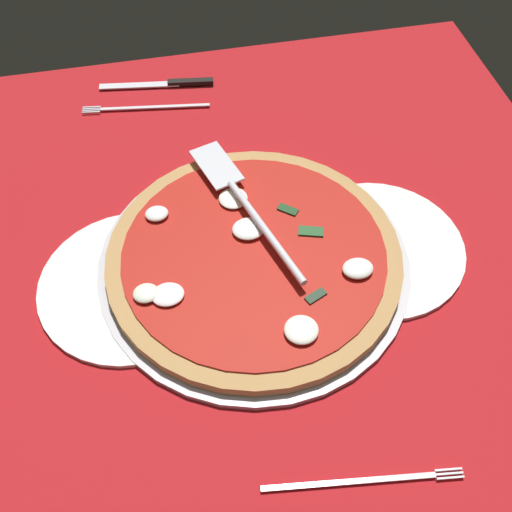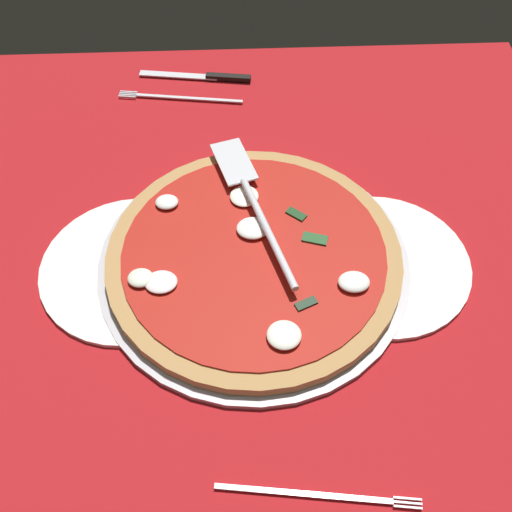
{
  "view_description": "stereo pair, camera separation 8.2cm",
  "coord_description": "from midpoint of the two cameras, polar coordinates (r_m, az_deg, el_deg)",
  "views": [
    {
      "loc": [
        -10.0,
        -48.87,
        67.57
      ],
      "look_at": [
        0.28,
        0.03,
        2.25
      ],
      "focal_mm": 43.13,
      "sensor_mm": 36.0,
      "label": 1
    },
    {
      "loc": [
        -1.85,
        -49.89,
        67.57
      ],
      "look_at": [
        0.28,
        0.03,
        2.25
      ],
      "focal_mm": 43.13,
      "sensor_mm": 36.0,
      "label": 2
    }
  ],
  "objects": [
    {
      "name": "ground_plane",
      "position": [
        0.84,
        2.59,
        -1.3
      ],
      "size": [
        99.93,
        99.93,
        0.8
      ],
      "primitive_type": "cube",
      "color": "#A6171B"
    },
    {
      "name": "checker_pattern",
      "position": [
        0.84,
        2.61,
        -1.12
      ],
      "size": [
        99.93,
        99.93,
        0.1
      ],
      "color": "silver",
      "rests_on": "ground_plane"
    },
    {
      "name": "pizza_pan",
      "position": [
        0.83,
        2.81,
        -0.84
      ],
      "size": [
        42.04,
        42.04,
        1.15
      ],
      "primitive_type": "cylinder",
      "color": "#B4B3BA",
      "rests_on": "ground_plane"
    },
    {
      "name": "dinner_plate_left",
      "position": [
        0.84,
        -8.76,
        -1.11
      ],
      "size": [
        24.52,
        24.52,
        1.0
      ],
      "primitive_type": "cylinder",
      "color": "white",
      "rests_on": "ground_plane"
    },
    {
      "name": "dinner_plate_right",
      "position": [
        0.86,
        14.26,
        -0.88
      ],
      "size": [
        23.97,
        23.97,
        1.0
      ],
      "primitive_type": "cylinder",
      "color": "white",
      "rests_on": "ground_plane"
    },
    {
      "name": "pizza",
      "position": [
        0.82,
        2.82,
        -0.22
      ],
      "size": [
        39.54,
        39.54,
        3.17
      ],
      "color": "#B3844C",
      "rests_on": "pizza_pan"
    },
    {
      "name": "pizza_server",
      "position": [
        0.85,
        2.57,
        4.8
      ],
      "size": [
        11.15,
        28.27,
        1.0
      ],
      "rotation": [
        0.0,
        0.0,
        1.87
      ],
      "color": "silver",
      "rests_on": "pizza"
    },
    {
      "name": "place_setting_far",
      "position": [
        1.11,
        -3.66,
        15.14
      ],
      "size": [
        23.66,
        16.25,
        1.4
      ],
      "rotation": [
        0.0,
        0.0,
        3.0
      ],
      "color": "white",
      "rests_on": "ground_plane"
    }
  ]
}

